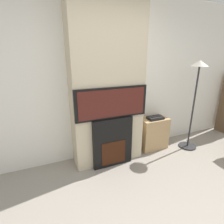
{
  "coord_description": "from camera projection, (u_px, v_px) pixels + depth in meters",
  "views": [
    {
      "loc": [
        -0.98,
        -0.74,
        1.77
      ],
      "look_at": [
        0.0,
        1.59,
        0.92
      ],
      "focal_mm": 28.0,
      "sensor_mm": 36.0,
      "label": 1
    }
  ],
  "objects": [
    {
      "name": "wall_back",
      "position": [
        102.0,
        80.0,
        2.91
      ],
      "size": [
        6.0,
        0.06,
        2.7
      ],
      "color": "silver",
      "rests_on": "ground_plane"
    },
    {
      "name": "chimney_breast",
      "position": [
        107.0,
        82.0,
        2.71
      ],
      "size": [
        1.14,
        0.41,
        2.7
      ],
      "color": "beige",
      "rests_on": "ground_plane"
    },
    {
      "name": "fireplace",
      "position": [
        112.0,
        142.0,
        2.83
      ],
      "size": [
        0.66,
        0.15,
        0.82
      ],
      "color": "black",
      "rests_on": "ground_plane"
    },
    {
      "name": "television",
      "position": [
        112.0,
        103.0,
        2.62
      ],
      "size": [
        1.15,
        0.07,
        0.48
      ],
      "color": "black",
      "rests_on": "fireplace"
    },
    {
      "name": "floor_lamp",
      "position": [
        196.0,
        88.0,
        3.12
      ],
      "size": [
        0.33,
        0.33,
        1.66
      ],
      "color": "#262628",
      "rests_on": "ground_plane"
    },
    {
      "name": "media_stand",
      "position": [
        153.0,
        133.0,
        3.38
      ],
      "size": [
        0.53,
        0.32,
        0.66
      ],
      "color": "tan",
      "rests_on": "ground_plane"
    }
  ]
}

